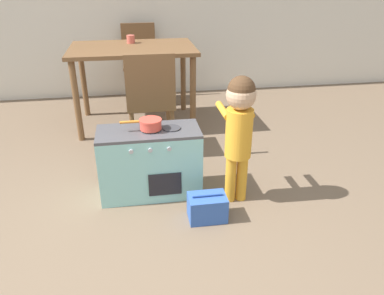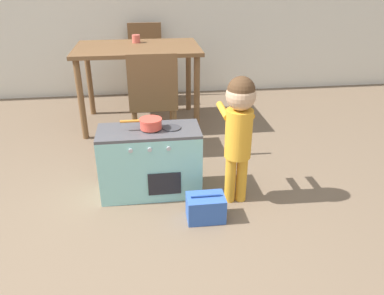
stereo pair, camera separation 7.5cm
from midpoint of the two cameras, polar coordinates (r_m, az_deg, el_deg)
ground_plane at (r=2.04m, az=-13.73°, el=-20.90°), size 16.00×16.00×0.00m
play_kitchen at (r=2.60m, az=-7.21°, el=-2.24°), size 0.69×0.32×0.49m
toy_pot at (r=2.48m, az=-7.27°, el=3.65°), size 0.27×0.15×0.07m
child_figure at (r=2.37m, az=6.33°, el=3.98°), size 0.20×0.35×0.87m
toy_basket at (r=2.40m, az=1.43°, el=-9.11°), size 0.24×0.16×0.18m
dining_table at (r=3.71m, az=-9.56°, el=13.32°), size 1.17×0.77×0.78m
dining_chair_near at (r=3.08m, az=-7.02°, el=7.07°), size 0.38×0.38×0.88m
dining_chair_far at (r=4.47m, az=-8.44°, el=12.97°), size 0.38×0.38×0.88m
cup_on_table at (r=3.86m, az=-9.90°, el=15.96°), size 0.08×0.08×0.08m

